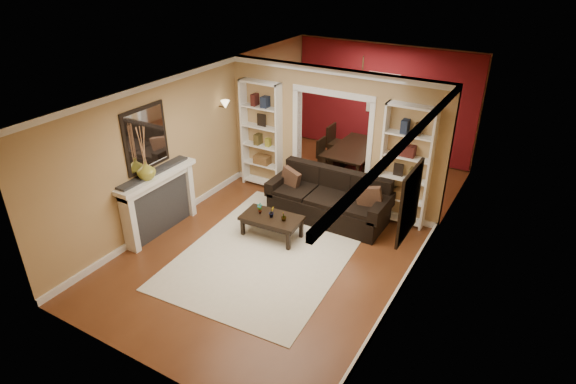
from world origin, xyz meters
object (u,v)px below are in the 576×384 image
Objects in this scene: fireplace at (161,203)px; dining_table at (356,160)px; coffee_table at (272,227)px; bookshelf_left at (262,135)px; bookshelf_right at (406,166)px; sofa at (329,197)px.

dining_table is (2.03, 4.17, -0.28)m from fireplace.
dining_table reaches higher than coffee_table.
coffee_table is at bearing -52.70° from bookshelf_left.
dining_table is (1.49, 1.64, -0.85)m from bookshelf_left.
fireplace is (-3.64, -2.53, -0.57)m from bookshelf_right.
dining_table is (0.21, 3.32, 0.10)m from coffee_table.
coffee_table is at bearing -137.38° from bookshelf_right.
fireplace is (-1.82, -0.85, 0.38)m from coffee_table.
coffee_table is 3.32m from dining_table.
bookshelf_right is 1.34× the size of dining_table.
sofa is 1.35× the size of fireplace.
bookshelf_right reaches higher than sofa.
bookshelf_left is (-1.28, 1.68, 0.95)m from coffee_table.
fireplace is at bearing -102.05° from bookshelf_left.
dining_table is at bearing 47.73° from bookshelf_left.
sofa reaches higher than coffee_table.
bookshelf_right is (1.82, 1.68, 0.95)m from coffee_table.
dining_table is (-1.61, 1.64, -0.85)m from bookshelf_right.
bookshelf_left and bookshelf_right have the same top height.
bookshelf_left reaches higher than coffee_table.
coffee_table is 0.63× the size of fireplace.
bookshelf_right reaches higher than fireplace.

